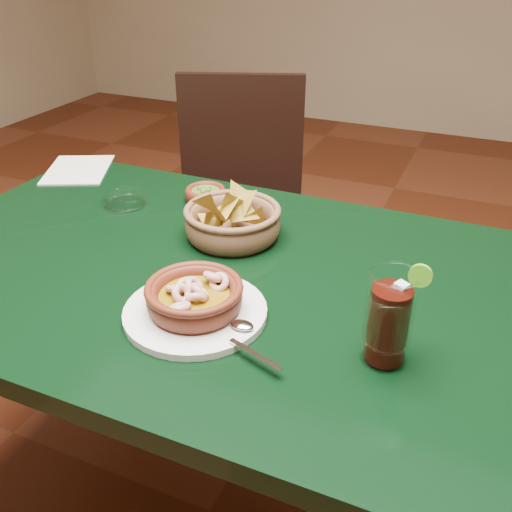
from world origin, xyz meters
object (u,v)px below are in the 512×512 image
at_px(dining_table, 197,305).
at_px(shrimp_plate, 195,300).
at_px(cola_drink, 389,319).
at_px(chip_basket, 232,222).
at_px(dining_chair, 239,212).

distance_m(dining_table, shrimp_plate, 0.21).
xyz_separation_m(shrimp_plate, cola_drink, (0.32, 0.01, 0.04)).
distance_m(dining_table, chip_basket, 0.19).
height_order(chip_basket, cola_drink, cola_drink).
bearing_deg(shrimp_plate, dining_table, 119.75).
bearing_deg(shrimp_plate, dining_chair, 110.62).
xyz_separation_m(dining_chair, cola_drink, (0.64, -0.84, 0.31)).
height_order(shrimp_plate, cola_drink, cola_drink).
distance_m(chip_basket, cola_drink, 0.46).
bearing_deg(shrimp_plate, cola_drink, 2.70).
distance_m(dining_chair, shrimp_plate, 0.95).
bearing_deg(chip_basket, shrimp_plate, -77.03).
bearing_deg(chip_basket, dining_table, -99.17).
height_order(dining_table, dining_chair, dining_chair).
height_order(shrimp_plate, chip_basket, chip_basket).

